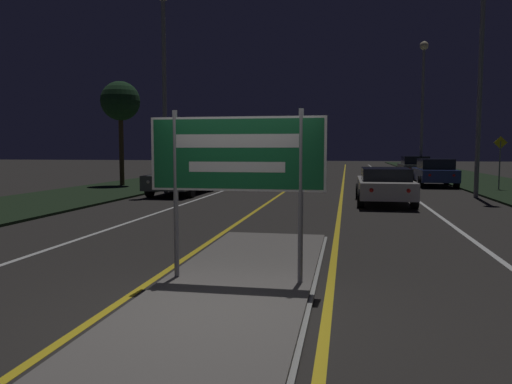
{
  "coord_description": "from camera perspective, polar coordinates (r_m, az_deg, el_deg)",
  "views": [
    {
      "loc": [
        1.52,
        -5.61,
        1.95
      ],
      "look_at": [
        0.0,
        2.7,
        1.23
      ],
      "focal_mm": 35.0,
      "sensor_mm": 36.0,
      "label": 1
    }
  ],
  "objects": [
    {
      "name": "car_receding_2",
      "position": [
        36.09,
        17.65,
        2.8
      ],
      "size": [
        1.98,
        4.56,
        1.49
      ],
      "color": "#4C514C",
      "rests_on": "ground_plane"
    },
    {
      "name": "lane_line_white_right",
      "position": [
        30.79,
        15.33,
        1.1
      ],
      "size": [
        0.12,
        70.0,
        0.01
      ],
      "color": "silver",
      "rests_on": "ground_plane"
    },
    {
      "name": "streetlight_left_near",
      "position": [
        22.47,
        -10.49,
        15.47
      ],
      "size": [
        0.6,
        0.6,
        8.82
      ],
      "color": "gray",
      "rests_on": "ground_plane"
    },
    {
      "name": "highway_sign",
      "position": [
        6.97,
        -2.23,
        3.67
      ],
      "size": [
        2.49,
        0.07,
        2.4
      ],
      "color": "gray",
      "rests_on": "median_island"
    },
    {
      "name": "edge_line_white_left",
      "position": [
        31.89,
        -5.54,
        1.37
      ],
      "size": [
        0.1,
        70.0,
        0.01
      ],
      "color": "silver",
      "rests_on": "ground_plane"
    },
    {
      "name": "streetlight_right_near",
      "position": [
        22.6,
        24.47,
        17.58
      ],
      "size": [
        0.55,
        0.55,
        11.05
      ],
      "color": "gray",
      "rests_on": "ground_plane"
    },
    {
      "name": "centre_line_yellow_left",
      "position": [
        30.8,
        5.06,
        1.25
      ],
      "size": [
        0.12,
        70.0,
        0.01
      ],
      "color": "gold",
      "rests_on": "ground_plane"
    },
    {
      "name": "streetlight_right_far",
      "position": [
        36.24,
        18.54,
        11.35
      ],
      "size": [
        0.57,
        0.57,
        9.18
      ],
      "color": "gray",
      "rests_on": "ground_plane"
    },
    {
      "name": "car_approaching_0",
      "position": [
        21.92,
        -8.42,
        1.74
      ],
      "size": [
        1.96,
        4.81,
        1.46
      ],
      "color": "#4C514C",
      "rests_on": "ground_plane"
    },
    {
      "name": "car_approaching_1",
      "position": [
        31.78,
        3.35,
        2.76
      ],
      "size": [
        2.0,
        4.69,
        1.44
      ],
      "color": "silver",
      "rests_on": "ground_plane"
    },
    {
      "name": "car_receding_0",
      "position": [
        18.42,
        14.48,
        0.84
      ],
      "size": [
        1.96,
        4.74,
        1.29
      ],
      "color": "silver",
      "rests_on": "ground_plane"
    },
    {
      "name": "ground_plane",
      "position": [
        6.13,
        -4.67,
        -13.66
      ],
      "size": [
        160.0,
        160.0,
        0.0
      ],
      "primitive_type": "plane",
      "color": "#282623"
    },
    {
      "name": "edge_line_white_right",
      "position": [
        31.19,
        20.83,
        1.0
      ],
      "size": [
        0.1,
        70.0,
        0.01
      ],
      "color": "silver",
      "rests_on": "ground_plane"
    },
    {
      "name": "lane_line_white_left",
      "position": [
        31.2,
        -0.23,
        1.32
      ],
      "size": [
        0.12,
        70.0,
        0.01
      ],
      "color": "silver",
      "rests_on": "ground_plane"
    },
    {
      "name": "centre_line_yellow_right",
      "position": [
        30.67,
        9.95,
        1.19
      ],
      "size": [
        0.12,
        70.0,
        0.01
      ],
      "color": "gold",
      "rests_on": "ground_plane"
    },
    {
      "name": "warning_sign",
      "position": [
        25.94,
        26.11,
        3.56
      ],
      "size": [
        0.6,
        0.06,
        2.48
      ],
      "color": "gray",
      "rests_on": "verge_right"
    },
    {
      "name": "car_receding_1",
      "position": [
        27.98,
        19.74,
        2.16
      ],
      "size": [
        1.95,
        4.31,
        1.45
      ],
      "color": "navy",
      "rests_on": "ground_plane"
    },
    {
      "name": "roadside_palm_left",
      "position": [
        27.13,
        -15.24,
        9.88
      ],
      "size": [
        2.02,
        2.02,
        5.38
      ],
      "color": "#4C3823",
      "rests_on": "verge_left"
    },
    {
      "name": "verge_left",
      "position": [
        27.94,
        -12.9,
        0.85
      ],
      "size": [
        5.0,
        100.0,
        0.08
      ],
      "color": "black",
      "rests_on": "ground_plane"
    },
    {
      "name": "median_island",
      "position": [
        7.23,
        -2.17,
        -10.4
      ],
      "size": [
        2.24,
        8.06,
        0.1
      ],
      "color": "#999993",
      "rests_on": "ground_plane"
    }
  ]
}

